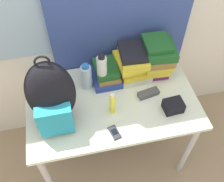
% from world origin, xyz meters
% --- Properties ---
extents(wall_back, '(6.00, 0.06, 2.50)m').
position_xyz_m(wall_back, '(-0.00, 0.80, 1.25)').
color(wall_back, silver).
rests_on(wall_back, ground_plane).
extents(curtain_blue, '(1.00, 0.04, 2.50)m').
position_xyz_m(curtain_blue, '(0.15, 0.74, 1.25)').
color(curtain_blue, '#384C93').
rests_on(curtain_blue, ground_plane).
extents(desk, '(1.18, 0.71, 0.76)m').
position_xyz_m(desk, '(0.00, 0.36, 0.66)').
color(desk, silver).
rests_on(desk, ground_plane).
extents(backpack, '(0.29, 0.28, 0.55)m').
position_xyz_m(backpack, '(-0.38, 0.29, 0.99)').
color(backpack, black).
rests_on(backpack, desk).
extents(book_stack_left, '(0.22, 0.26, 0.13)m').
position_xyz_m(book_stack_left, '(0.01, 0.56, 0.82)').
color(book_stack_left, navy).
rests_on(book_stack_left, desk).
extents(book_stack_center, '(0.25, 0.28, 0.25)m').
position_xyz_m(book_stack_center, '(0.20, 0.56, 0.88)').
color(book_stack_center, silver).
rests_on(book_stack_center, desk).
extents(book_stack_right, '(0.24, 0.26, 0.29)m').
position_xyz_m(book_stack_right, '(0.37, 0.56, 0.90)').
color(book_stack_right, '#6B2370').
rests_on(book_stack_right, desk).
extents(water_bottle, '(0.07, 0.07, 0.22)m').
position_xyz_m(water_bottle, '(-0.15, 0.51, 0.86)').
color(water_bottle, silver).
rests_on(water_bottle, desk).
extents(sports_bottle, '(0.07, 0.07, 0.30)m').
position_xyz_m(sports_bottle, '(-0.04, 0.50, 0.90)').
color(sports_bottle, white).
rests_on(sports_bottle, desk).
extents(sunscreen_bottle, '(0.04, 0.04, 0.18)m').
position_xyz_m(sunscreen_bottle, '(-0.02, 0.26, 0.84)').
color(sunscreen_bottle, yellow).
rests_on(sunscreen_bottle, desk).
extents(cell_phone, '(0.07, 0.11, 0.02)m').
position_xyz_m(cell_phone, '(-0.04, 0.10, 0.77)').
color(cell_phone, '#2D2D33').
rests_on(cell_phone, desk).
extents(sunglasses_case, '(0.16, 0.08, 0.04)m').
position_xyz_m(sunglasses_case, '(0.26, 0.35, 0.77)').
color(sunglasses_case, '#47474C').
rests_on(sunglasses_case, desk).
extents(camera_pouch, '(0.13, 0.11, 0.08)m').
position_xyz_m(camera_pouch, '(0.38, 0.19, 0.79)').
color(camera_pouch, black).
rests_on(camera_pouch, desk).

